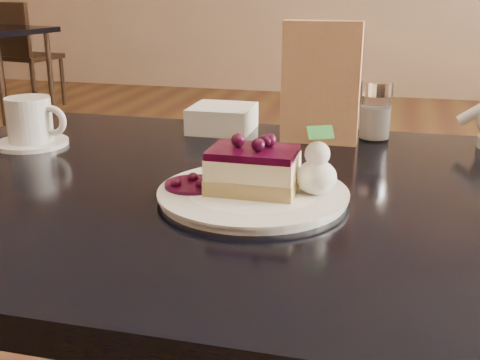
% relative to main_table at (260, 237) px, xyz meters
% --- Properties ---
extents(main_table, '(1.21, 0.81, 0.75)m').
position_rel_main_table_xyz_m(main_table, '(0.00, 0.00, 0.00)').
color(main_table, black).
rests_on(main_table, ground).
extents(dessert_plate, '(0.26, 0.26, 0.01)m').
position_rel_main_table_xyz_m(dessert_plate, '(0.00, -0.05, 0.08)').
color(dessert_plate, white).
rests_on(dessert_plate, main_table).
extents(cheesecake_slice, '(0.12, 0.09, 0.06)m').
position_rel_main_table_xyz_m(cheesecake_slice, '(0.00, -0.05, 0.12)').
color(cheesecake_slice, tan).
rests_on(cheesecake_slice, dessert_plate).
extents(whipped_cream, '(0.06, 0.06, 0.05)m').
position_rel_main_table_xyz_m(whipped_cream, '(0.09, -0.04, 0.11)').
color(whipped_cream, white).
rests_on(whipped_cream, dessert_plate).
extents(berry_sauce, '(0.08, 0.08, 0.01)m').
position_rel_main_table_xyz_m(berry_sauce, '(-0.08, -0.06, 0.09)').
color(berry_sauce, black).
rests_on(berry_sauce, dessert_plate).
extents(coffee_set, '(0.14, 0.13, 0.09)m').
position_rel_main_table_xyz_m(coffee_set, '(-0.46, 0.12, 0.12)').
color(coffee_set, white).
rests_on(coffee_set, main_table).
extents(menu_card, '(0.14, 0.03, 0.22)m').
position_rel_main_table_xyz_m(menu_card, '(0.05, 0.28, 0.19)').
color(menu_card, beige).
rests_on(menu_card, main_table).
extents(sugar_shaker, '(0.06, 0.06, 0.11)m').
position_rel_main_table_xyz_m(sugar_shaker, '(0.14, 0.33, 0.14)').
color(sugar_shaker, white).
rests_on(sugar_shaker, main_table).
extents(napkin_stack, '(0.12, 0.12, 0.05)m').
position_rel_main_table_xyz_m(napkin_stack, '(-0.15, 0.32, 0.10)').
color(napkin_stack, white).
rests_on(napkin_stack, main_table).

